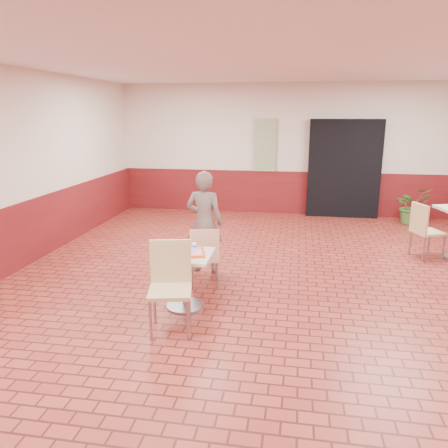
% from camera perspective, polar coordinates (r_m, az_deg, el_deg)
% --- Properties ---
extents(room_shell, '(8.01, 10.01, 3.01)m').
position_cam_1_polar(room_shell, '(5.36, 7.68, 5.25)').
color(room_shell, maroon).
rests_on(room_shell, ground).
extents(wainscot_band, '(8.00, 10.00, 1.00)m').
position_cam_1_polar(wainscot_band, '(5.60, 7.34, -4.90)').
color(wainscot_band, '#5C1113').
rests_on(wainscot_band, ground).
extents(corridor_doorway, '(1.60, 0.22, 2.20)m').
position_cam_1_polar(corridor_doorway, '(10.29, 15.41, 6.95)').
color(corridor_doorway, black).
rests_on(corridor_doorway, ground).
extents(promo_poster, '(0.50, 0.03, 1.20)m').
position_cam_1_polar(promo_poster, '(10.28, 5.39, 10.20)').
color(promo_poster, gray).
rests_on(promo_poster, wainscot_band).
extents(main_table, '(0.65, 0.65, 0.69)m').
position_cam_1_polar(main_table, '(5.35, -5.16, -6.20)').
color(main_table, beige).
rests_on(main_table, ground).
extents(chair_main_front, '(0.54, 0.54, 0.99)m').
position_cam_1_polar(chair_main_front, '(4.84, -7.01, -7.42)').
color(chair_main_front, tan).
rests_on(chair_main_front, ground).
extents(chair_main_back, '(0.47, 0.47, 0.85)m').
position_cam_1_polar(chair_main_back, '(5.94, -2.54, -3.95)').
color(chair_main_back, tan).
rests_on(chair_main_back, ground).
extents(customer, '(0.60, 0.43, 1.53)m').
position_cam_1_polar(customer, '(6.45, -2.56, 0.23)').
color(customer, '#685751').
rests_on(customer, ground).
extents(serving_tray, '(0.48, 0.37, 0.03)m').
position_cam_1_polar(serving_tray, '(5.27, -5.22, -3.77)').
color(serving_tray, red).
rests_on(serving_tray, main_table).
extents(ring_donut, '(0.09, 0.09, 0.03)m').
position_cam_1_polar(ring_donut, '(5.36, -6.16, -3.16)').
color(ring_donut, '#EBC355').
rests_on(ring_donut, serving_tray).
extents(long_john_donut, '(0.14, 0.10, 0.04)m').
position_cam_1_polar(long_john_donut, '(5.22, -5.05, -3.57)').
color(long_john_donut, '#D46B3E').
rests_on(long_john_donut, serving_tray).
extents(paper_cup, '(0.06, 0.06, 0.08)m').
position_cam_1_polar(paper_cup, '(5.33, -3.92, -2.90)').
color(paper_cup, silver).
rests_on(paper_cup, serving_tray).
extents(chair_second_left, '(0.55, 0.55, 0.91)m').
position_cam_1_polar(chair_second_left, '(7.84, 24.69, -0.45)').
color(chair_second_left, '#D6C180').
rests_on(chair_second_left, ground).
extents(potted_plant, '(0.91, 0.86, 0.80)m').
position_cam_1_polar(potted_plant, '(10.18, 23.34, 2.19)').
color(potted_plant, '#3B6C2B').
rests_on(potted_plant, ground).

